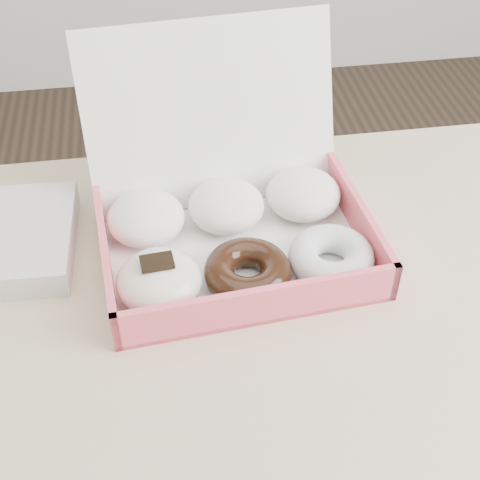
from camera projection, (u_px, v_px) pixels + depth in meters
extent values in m
cube|color=tan|center=(353.00, 353.00, 0.75)|extent=(1.20, 0.80, 0.04)
cube|color=white|center=(236.00, 253.00, 0.83)|extent=(0.35, 0.27, 0.01)
cube|color=#E95461|center=(260.00, 306.00, 0.74)|extent=(0.33, 0.04, 0.05)
cube|color=white|center=(217.00, 183.00, 0.90)|extent=(0.33, 0.04, 0.05)
cube|color=#E95461|center=(106.00, 259.00, 0.79)|extent=(0.03, 0.24, 0.05)
cube|color=#E95461|center=(358.00, 219.00, 0.85)|extent=(0.03, 0.24, 0.05)
cube|color=white|center=(211.00, 115.00, 0.86)|extent=(0.33, 0.12, 0.23)
ellipsoid|color=white|center=(146.00, 218.00, 0.84)|extent=(0.11, 0.11, 0.05)
ellipsoid|color=white|center=(226.00, 206.00, 0.85)|extent=(0.11, 0.11, 0.05)
ellipsoid|color=white|center=(303.00, 194.00, 0.87)|extent=(0.11, 0.11, 0.05)
ellipsoid|color=beige|center=(159.00, 281.00, 0.76)|extent=(0.11, 0.11, 0.05)
cube|color=black|center=(157.00, 262.00, 0.74)|extent=(0.04, 0.03, 0.00)
torus|color=black|center=(247.00, 272.00, 0.78)|extent=(0.11, 0.11, 0.04)
torus|color=silver|center=(331.00, 257.00, 0.80)|extent=(0.11, 0.11, 0.04)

